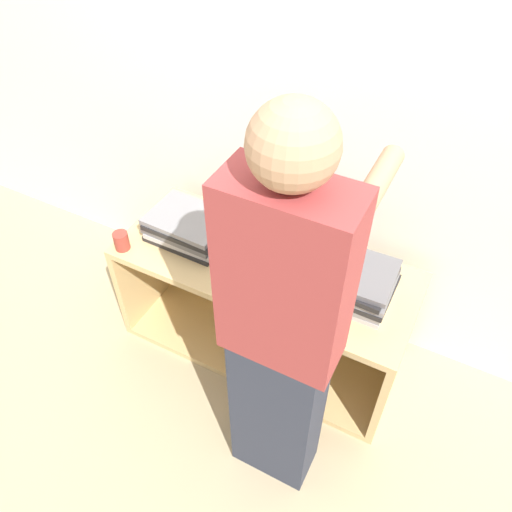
{
  "coord_description": "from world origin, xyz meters",
  "views": [
    {
      "loc": [
        0.73,
        -1.19,
        2.29
      ],
      "look_at": [
        0.0,
        0.2,
        0.75
      ],
      "focal_mm": 35.0,
      "sensor_mm": 36.0,
      "label": 1
    }
  ],
  "objects": [
    {
      "name": "laptop_open",
      "position": [
        0.0,
        0.35,
        0.69
      ],
      "size": [
        0.38,
        0.32,
        0.3
      ],
      "color": "gray",
      "rests_on": "cart"
    },
    {
      "name": "wall_back",
      "position": [
        0.0,
        0.69,
        1.2
      ],
      "size": [
        8.0,
        0.05,
        2.4
      ],
      "color": "silver",
      "rests_on": "ground_plane"
    },
    {
      "name": "ground_plane",
      "position": [
        0.0,
        0.0,
        0.0
      ],
      "size": [
        12.0,
        12.0,
        0.0
      ],
      "primitive_type": "plane",
      "color": "tan"
    },
    {
      "name": "mug",
      "position": [
        -0.65,
        0.07,
        0.68
      ],
      "size": [
        0.07,
        0.07,
        0.09
      ],
      "color": "#9E382D",
      "rests_on": "cart"
    },
    {
      "name": "laptop_stack_right",
      "position": [
        0.4,
        0.3,
        0.71
      ],
      "size": [
        0.4,
        0.3,
        0.15
      ],
      "color": "#B7B7BC",
      "rests_on": "cart"
    },
    {
      "name": "laptop_stack_left",
      "position": [
        -0.41,
        0.29,
        0.69
      ],
      "size": [
        0.4,
        0.29,
        0.13
      ],
      "color": "#232326",
      "rests_on": "cart"
    },
    {
      "name": "person",
      "position": [
        0.34,
        -0.24,
        0.9
      ],
      "size": [
        0.4,
        0.54,
        1.78
      ],
      "color": "#2D3342",
      "rests_on": "ground_plane"
    },
    {
      "name": "cart",
      "position": [
        0.0,
        0.36,
        0.31
      ],
      "size": [
        1.44,
        0.59,
        0.63
      ],
      "color": "tan",
      "rests_on": "ground_plane"
    }
  ]
}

